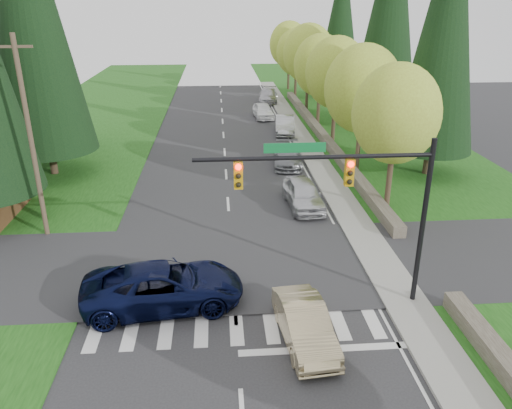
{
  "coord_description": "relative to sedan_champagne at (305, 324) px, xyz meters",
  "views": [
    {
      "loc": [
        -0.46,
        -12.2,
        11.37
      ],
      "look_at": [
        1.14,
        8.51,
        2.8
      ],
      "focal_mm": 35.0,
      "sensor_mm": 36.0,
      "label": 1
    }
  ],
  "objects": [
    {
      "name": "ground",
      "position": [
        -2.39,
        -2.31,
        -0.72
      ],
      "size": [
        120.0,
        120.0,
        0.0
      ],
      "primitive_type": "plane",
      "color": "#28282B",
      "rests_on": "ground"
    },
    {
      "name": "grass_east",
      "position": [
        10.61,
        17.69,
        -0.69
      ],
      "size": [
        14.0,
        110.0,
        0.06
      ],
      "primitive_type": "cube",
      "color": "#1A4813",
      "rests_on": "ground"
    },
    {
      "name": "grass_west",
      "position": [
        -15.39,
        17.69,
        -0.69
      ],
      "size": [
        14.0,
        110.0,
        0.06
      ],
      "primitive_type": "cube",
      "color": "#1A4813",
      "rests_on": "ground"
    },
    {
      "name": "cross_street",
      "position": [
        -2.39,
        5.69,
        -0.72
      ],
      "size": [
        120.0,
        8.0,
        0.1
      ],
      "primitive_type": "cube",
      "color": "#28282B",
      "rests_on": "ground"
    },
    {
      "name": "sidewalk_east",
      "position": [
        4.51,
        19.69,
        -0.65
      ],
      "size": [
        1.8,
        80.0,
        0.13
      ],
      "primitive_type": "cube",
      "color": "gray",
      "rests_on": "ground"
    },
    {
      "name": "curb_east",
      "position": [
        3.66,
        19.69,
        -0.65
      ],
      "size": [
        0.2,
        80.0,
        0.13
      ],
      "primitive_type": "cube",
      "color": "gray",
      "rests_on": "ground"
    },
    {
      "name": "stone_wall_north",
      "position": [
        6.21,
        27.69,
        -0.37
      ],
      "size": [
        0.7,
        40.0,
        0.7
      ],
      "primitive_type": "cube",
      "color": "#4C4438",
      "rests_on": "ground"
    },
    {
      "name": "traffic_signal",
      "position": [
        1.98,
        2.19,
        4.27
      ],
      "size": [
        8.7,
        0.37,
        6.8
      ],
      "color": "black",
      "rests_on": "ground"
    },
    {
      "name": "utility_pole",
      "position": [
        -11.89,
        9.69,
        4.42
      ],
      "size": [
        1.6,
        0.24,
        10.0
      ],
      "color": "#473828",
      "rests_on": "ground"
    },
    {
      "name": "decid_tree_0",
      "position": [
        6.81,
        11.69,
        4.88
      ],
      "size": [
        4.8,
        4.8,
        8.37
      ],
      "color": "#38281C",
      "rests_on": "ground"
    },
    {
      "name": "decid_tree_1",
      "position": [
        6.91,
        18.69,
        5.08
      ],
      "size": [
        5.2,
        5.2,
        8.8
      ],
      "color": "#38281C",
      "rests_on": "ground"
    },
    {
      "name": "decid_tree_2",
      "position": [
        6.71,
        25.69,
        5.21
      ],
      "size": [
        5.0,
        5.0,
        8.82
      ],
      "color": "#38281C",
      "rests_on": "ground"
    },
    {
      "name": "decid_tree_3",
      "position": [
        6.81,
        32.69,
        4.95
      ],
      "size": [
        5.0,
        5.0,
        8.55
      ],
      "color": "#38281C",
      "rests_on": "ground"
    },
    {
      "name": "decid_tree_4",
      "position": [
        6.91,
        39.69,
        5.34
      ],
      "size": [
        5.4,
        5.4,
        9.18
      ],
      "color": "#38281C",
      "rests_on": "ground"
    },
    {
      "name": "decid_tree_5",
      "position": [
        6.71,
        46.69,
        4.81
      ],
      "size": [
        4.8,
        4.8,
        8.3
      ],
      "color": "#38281C",
      "rests_on": "ground"
    },
    {
      "name": "decid_tree_6",
      "position": [
        6.81,
        53.69,
        5.14
      ],
      "size": [
        5.2,
        5.2,
        8.86
      ],
      "color": "#38281C",
      "rests_on": "ground"
    },
    {
      "name": "conifer_w_c",
      "position": [
        -14.39,
        19.69,
        10.57
      ],
      "size": [
        6.46,
        6.46,
        20.8
      ],
      "color": "#38281C",
      "rests_on": "ground"
    },
    {
      "name": "conifer_w_e",
      "position": [
        -16.39,
        25.69,
        9.57
      ],
      "size": [
        5.78,
        5.78,
        18.8
      ],
      "color": "#38281C",
      "rests_on": "ground"
    },
    {
      "name": "conifer_e_a",
      "position": [
        11.61,
        17.69,
        9.07
      ],
      "size": [
        5.44,
        5.44,
        17.8
      ],
      "color": "#38281C",
      "rests_on": "ground"
    },
    {
      "name": "conifer_e_b",
      "position": [
        12.61,
        31.69,
        10.07
      ],
      "size": [
        6.12,
        6.12,
        19.8
      ],
      "color": "#38281C",
      "rests_on": "ground"
    },
    {
      "name": "conifer_e_c",
      "position": [
        11.61,
        45.69,
        8.57
      ],
      "size": [
        5.1,
        5.1,
        16.8
      ],
      "color": "#38281C",
      "rests_on": "ground"
    },
    {
      "name": "sedan_champagne",
      "position": [
        0.0,
        0.0,
        0.0
      ],
      "size": [
        1.95,
        4.5,
        1.44
      ],
      "primitive_type": "imported",
      "rotation": [
        0.0,
        0.0,
        0.1
      ],
      "color": "#C8B485",
      "rests_on": "ground"
    },
    {
      "name": "suv_navy",
      "position": [
        -5.2,
        2.69,
        0.16
      ],
      "size": [
        6.59,
        3.63,
        1.75
      ],
      "primitive_type": "imported",
      "rotation": [
        0.0,
        0.0,
        1.69
      ],
      "color": "black",
      "rests_on": "ground"
    },
    {
      "name": "parked_car_a",
      "position": [
        2.02,
        12.42,
        0.09
      ],
      "size": [
        2.21,
        4.86,
        1.62
      ],
      "primitive_type": "imported",
      "rotation": [
        0.0,
        0.0,
        0.06
      ],
      "color": "silver",
      "rests_on": "ground"
    },
    {
      "name": "parked_car_b",
      "position": [
        2.18,
        20.43,
        -0.01
      ],
      "size": [
        2.47,
        5.05,
        1.41
      ],
      "primitive_type": "imported",
      "rotation": [
        0.0,
        0.0,
        -0.1
      ],
      "color": "slate",
      "rests_on": "ground"
    },
    {
      "name": "parked_car_c",
      "position": [
        3.21,
        29.83,
        0.07
      ],
      "size": [
        2.17,
        4.96,
        1.59
      ],
      "primitive_type": "imported",
      "rotation": [
        0.0,
        0.0,
        -0.1
      ],
      "color": "#B0B1B5",
      "rests_on": "ground"
    },
    {
      "name": "parked_car_d",
      "position": [
        1.81,
        36.32,
        0.05
      ],
      "size": [
        2.16,
        4.64,
        1.54
      ],
      "primitive_type": "imported",
      "rotation": [
        0.0,
        0.0,
        0.08
      ],
      "color": "white",
      "rests_on": "ground"
    },
    {
      "name": "parked_car_e",
      "position": [
        3.21,
        44.87,
        0.05
      ],
      "size": [
        2.76,
        5.54,
        1.54
      ],
      "primitive_type": "imported",
      "rotation": [
        0.0,
        0.0,
        -0.12
      ],
      "color": "#B1B0B5",
      "rests_on": "ground"
    }
  ]
}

